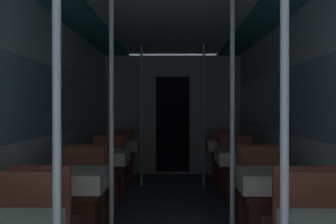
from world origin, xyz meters
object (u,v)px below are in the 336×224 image
Objects in this scene: support_pole_left_1 at (111,123)px; chair_left_near_2 at (91,198)px; support_pole_left_3 at (141,116)px; chair_left_far_2 at (106,181)px; chair_right_far_3 at (224,165)px; support_pole_right_1 at (232,123)px; chair_left_far_1 at (79,210)px; chair_right_near_3 at (233,174)px; dining_table_right_3 at (228,148)px; dining_table_right_1 at (279,184)px; chair_right_far_2 at (239,181)px; support_pole_right_0 at (284,135)px; chair_left_near_3 at (113,174)px; chair_left_far_3 at (121,165)px; dining_table_right_2 at (245,160)px; support_pole_left_0 at (57,135)px; chair_right_near_2 at (254,198)px; dining_table_left_2 at (100,160)px; support_pole_right_3 at (204,116)px; chair_right_far_1 at (265,211)px; dining_table_left_1 at (65,184)px.

chair_left_near_2 is at bearing 107.54° from support_pole_left_1.
chair_left_near_2 is 2.56m from support_pole_left_3.
chair_left_far_2 and chair_right_far_3 have the same top height.
chair_left_far_1 is at bearing 157.04° from support_pole_right_1.
chair_left_near_2 is at bearing -134.39° from chair_right_near_3.
dining_table_right_1 is at bearing -90.00° from dining_table_right_3.
support_pole_right_0 is at bearing 84.75° from chair_right_far_2.
chair_left_far_3 is (0.00, 1.17, 0.00)m from chair_left_near_3.
chair_right_far_2 and chair_right_far_3 have the same top height.
chair_left_near_3 is at bearing 180.00° from chair_right_near_3.
dining_table_right_2 is (0.00, 1.80, 0.00)m from dining_table_right_1.
support_pole_right_1 is 3.16m from chair_right_near_3.
chair_right_near_3 and chair_right_far_3 have the same top height.
support_pole_left_0 is 2.32m from dining_table_right_1.
chair_left_far_2 is at bearing 146.47° from chair_right_near_2.
dining_table_left_2 is at bearing 127.43° from support_pole_right_1.
chair_left_near_2 is 1.00× the size of chair_right_near_2.
chair_right_far_2 is 1.00× the size of chair_right_near_3.
chair_left_near_2 is 1.00× the size of chair_right_far_2.
chair_right_near_2 is at bearing -160.26° from chair_left_far_1.
dining_table_left_2 is 1.89m from chair_right_near_2.
dining_table_left_2 is at bearing -127.43° from support_pole_right_3.
chair_right_far_2 is at bearing 84.75° from support_pole_right_0.
chair_right_near_2 is at bearing -80.84° from support_pole_right_3.
chair_left_near_2 is at bearing 59.30° from chair_right_far_3.
dining_table_right_3 is at bearing -120.29° from chair_left_far_1.
chair_left_near_3 is 2.11m from chair_right_far_3.
support_pole_left_3 reaches higher than dining_table_right_1.
chair_right_near_2 is at bearing -90.00° from chair_right_far_1.
chair_left_far_1 is 1.72m from support_pole_right_1.
chair_right_far_1 is at bearing 134.39° from chair_left_far_2.
support_pole_left_1 reaches higher than chair_right_far_2.
chair_left_near_2 is at bearing -161.67° from dining_table_right_2.
dining_table_left_2 is 0.85× the size of chair_left_far_3.
dining_table_left_2 is 1.00× the size of dining_table_right_3.
support_pole_left_1 reaches higher than dining_table_right_2.
support_pole_right_3 reaches higher than dining_table_left_2.
dining_table_left_2 is at bearing -145.39° from chair_right_near_3.
chair_right_near_3 is (0.38, 3.02, -0.85)m from support_pole_right_1.
chair_left_far_2 is at bearing 120.03° from support_pole_right_1.
support_pole_left_3 reaches higher than dining_table_left_1.
dining_table_left_2 is 2.52m from dining_table_right_1.
chair_right_far_2 is (1.76, 2.38, -0.35)m from dining_table_left_1.
support_pole_left_1 is 2.60× the size of chair_left_far_2.
chair_left_near_2 is at bearing 114.55° from support_pole_right_0.
dining_table_left_1 is 0.85× the size of chair_right_far_3.
chair_left_near_3 is 2.17m from dining_table_right_2.
chair_right_near_3 reaches higher than dining_table_right_3.
dining_table_left_2 is at bearing 180.00° from dining_table_right_2.
chair_right_near_3 is (0.00, 2.43, 0.00)m from chair_right_far_1.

